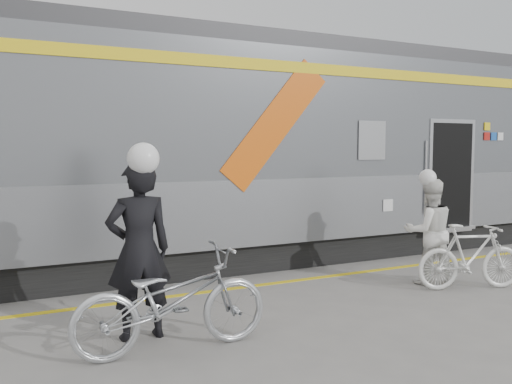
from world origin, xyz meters
TOP-DOWN VIEW (x-y plane):
  - ground at (0.00, 0.00)m, footprint 90.00×90.00m
  - train at (1.90, 4.19)m, footprint 24.00×3.17m
  - safety_strip at (0.00, 2.15)m, footprint 24.00×0.12m
  - man at (-2.70, 0.70)m, footprint 0.73×0.49m
  - bicycle_left at (-2.50, 0.15)m, footprint 2.09×0.76m
  - woman at (1.95, 1.08)m, footprint 0.95×0.84m
  - bicycle_right at (2.25, 0.53)m, footprint 1.71×0.97m
  - helmet_man at (-2.70, 0.70)m, footprint 0.34×0.34m
  - helmet_woman at (1.95, 1.08)m, footprint 0.26×0.26m

SIDE VIEW (x-z plane):
  - ground at x=0.00m, z-range 0.00..0.00m
  - safety_strip at x=0.00m, z-range 0.00..0.01m
  - bicycle_right at x=2.25m, z-range 0.00..0.99m
  - bicycle_left at x=-2.50m, z-range 0.00..1.09m
  - woman at x=1.95m, z-range 0.00..1.64m
  - man at x=-2.70m, z-range 0.00..1.98m
  - helmet_woman at x=1.95m, z-range 1.64..1.90m
  - train at x=1.90m, z-range 0.00..4.10m
  - helmet_man at x=-2.70m, z-range 1.98..2.33m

